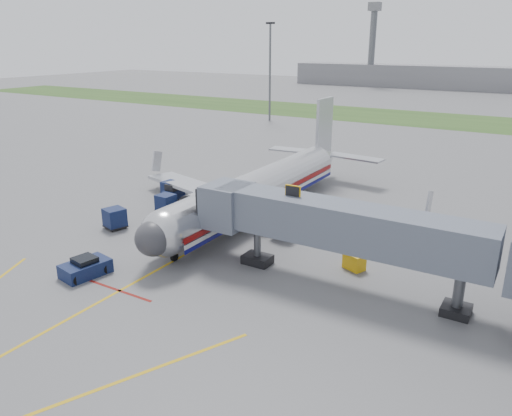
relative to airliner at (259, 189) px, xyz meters
The scene contains 16 objects.
ground 15.48m from the airliner, 90.01° to the right, with size 400.00×400.00×0.00m, color #565659.
grass_strip 74.80m from the airliner, 90.00° to the left, with size 300.00×25.00×0.01m, color #2D4C1E.
apron_markings 22.80m from the airliner, 90.01° to the right, with size 21.52×50.00×0.01m.
airliner is the anchor object (origin of this frame).
jet_bridge 16.54m from the airliner, 38.56° to the right, with size 25.30×4.00×6.90m.
light_mast_left 62.96m from the airliner, 118.72° to the left, with size 2.00×0.44×20.40m.
distant_terminal 155.08m from the airliner, 93.70° to the left, with size 120.00×14.00×8.00m, color slate.
control_tower 155.70m from the airliner, 104.96° to the left, with size 4.00×4.00×30.00m.
pushback_tug 19.28m from the airliner, 102.05° to the right, with size 2.72×3.80×1.45m.
baggage_tug 10.97m from the airliner, behind, with size 1.35×2.54×1.76m.
baggage_cart_a 9.76m from the airliner, 152.99° to the right, with size 1.81×1.81×1.84m.
baggage_cart_b 14.25m from the airliner, 132.22° to the right, with size 2.22×2.22×1.93m.
baggage_cart_c 11.59m from the airliner, behind, with size 1.87×1.87×1.82m.
belt_loader 3.40m from the airliner, 162.44° to the left, with size 2.10×4.04×1.91m.
ground_power_cart 14.96m from the airliner, 29.28° to the right, with size 1.85×1.56×1.26m.
ramp_worker 6.80m from the airliner, 117.42° to the right, with size 0.54×0.35×1.47m, color #ADE11A.
Camera 1 is at (24.64, -26.00, 16.86)m, focal length 35.00 mm.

